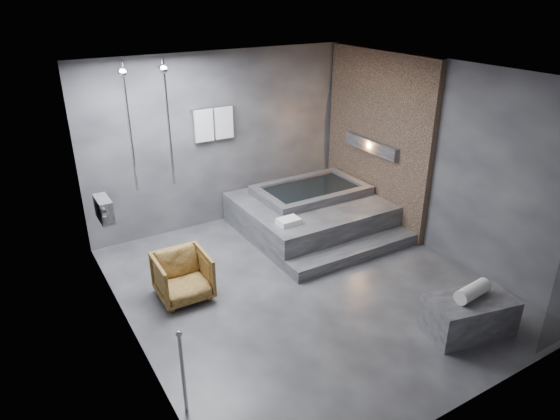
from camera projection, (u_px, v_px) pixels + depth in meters
room at (323, 154)px, 6.35m from camera, size 5.00×5.04×2.82m
tub_deck at (310, 214)px, 8.22m from camera, size 2.20×2.00×0.50m
tub_step at (354, 252)px, 7.36m from camera, size 2.20×0.36×0.18m
concrete_bench at (469, 315)px, 5.75m from camera, size 1.08×0.74×0.45m
driftwood_chair at (183, 277)px, 6.35m from camera, size 0.67×0.69×0.61m
rolled_towel at (473, 291)px, 5.65m from camera, size 0.49×0.22×0.17m
deck_towel at (289, 221)px, 7.28m from camera, size 0.32×0.24×0.09m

